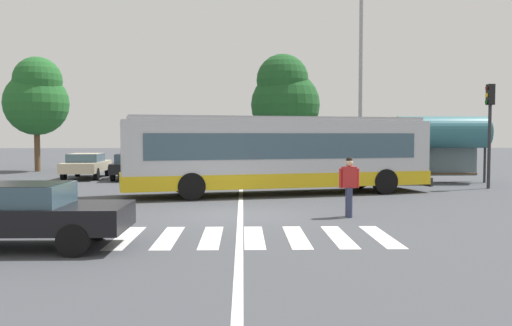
{
  "coord_description": "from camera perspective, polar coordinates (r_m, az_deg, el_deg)",
  "views": [
    {
      "loc": [
        0.1,
        -15.54,
        2.35
      ],
      "look_at": [
        0.59,
        4.3,
        1.3
      ],
      "focal_mm": 37.29,
      "sensor_mm": 36.0,
      "label": 1
    }
  ],
  "objects": [
    {
      "name": "parked_car_blue",
      "position": [
        29.16,
        -7.6,
        -0.11
      ],
      "size": [
        2.23,
        4.65,
        1.35
      ],
      "color": "black",
      "rests_on": "ground_plane"
    },
    {
      "name": "background_tree_right",
      "position": [
        35.34,
        3.09,
        7.0
      ],
      "size": [
        4.56,
        4.56,
        7.64
      ],
      "color": "brown",
      "rests_on": "ground_plane"
    },
    {
      "name": "parked_car_silver",
      "position": [
        29.23,
        8.75,
        -0.11
      ],
      "size": [
        1.95,
        4.54,
        1.35
      ],
      "color": "black",
      "rests_on": "ground_plane"
    },
    {
      "name": "parked_car_champagne",
      "position": [
        30.23,
        -17.74,
        -0.12
      ],
      "size": [
        2.05,
        4.59,
        1.35
      ],
      "color": "black",
      "rests_on": "ground_plane"
    },
    {
      "name": "city_transit_bus",
      "position": [
        21.12,
        2.37,
        0.96
      ],
      "size": [
        12.57,
        5.43,
        3.06
      ],
      "color": "black",
      "rests_on": "ground_plane"
    },
    {
      "name": "parked_car_charcoal",
      "position": [
        29.2,
        -1.92,
        -0.08
      ],
      "size": [
        2.06,
        4.59,
        1.35
      ],
      "color": "black",
      "rests_on": "ground_plane"
    },
    {
      "name": "traffic_light_far_corner",
      "position": [
        25.35,
        23.79,
        4.39
      ],
      "size": [
        0.33,
        0.32,
        4.56
      ],
      "color": "#28282B",
      "rests_on": "ground_plane"
    },
    {
      "name": "ground_plane",
      "position": [
        15.72,
        -1.78,
        -5.57
      ],
      "size": [
        160.0,
        160.0,
        0.0
      ],
      "primitive_type": "plane",
      "color": "#424449"
    },
    {
      "name": "twin_arm_street_lamp",
      "position": [
        28.56,
        11.18,
        10.34
      ],
      "size": [
        4.0,
        0.32,
        9.96
      ],
      "color": "#939399",
      "rests_on": "ground_plane"
    },
    {
      "name": "lane_center_line",
      "position": [
        17.7,
        -1.66,
        -4.59
      ],
      "size": [
        0.16,
        24.0,
        0.01
      ],
      "primitive_type": "cube",
      "color": "silver",
      "rests_on": "ground_plane"
    },
    {
      "name": "foreground_sedan",
      "position": [
        12.1,
        -24.3,
        -4.77
      ],
      "size": [
        4.5,
        1.88,
        1.35
      ],
      "color": "black",
      "rests_on": "ground_plane"
    },
    {
      "name": "pedestrian_crossing_street",
      "position": [
        15.4,
        9.95,
        -2.17
      ],
      "size": [
        0.58,
        0.38,
        1.72
      ],
      "color": "#333856",
      "rests_on": "ground_plane"
    },
    {
      "name": "crosswalk_painted_stripes",
      "position": [
        12.34,
        -0.21,
        -7.94
      ],
      "size": [
        6.33,
        2.75,
        0.01
      ],
      "color": "silver",
      "rests_on": "ground_plane"
    },
    {
      "name": "background_tree_left",
      "position": [
        36.97,
        -22.47,
        6.56
      ],
      "size": [
        4.06,
        4.06,
        7.31
      ],
      "color": "brown",
      "rests_on": "ground_plane"
    },
    {
      "name": "parked_car_black",
      "position": [
        29.16,
        -13.1,
        -0.16
      ],
      "size": [
        2.21,
        4.64,
        1.35
      ],
      "color": "black",
      "rests_on": "ground_plane"
    },
    {
      "name": "parked_car_white",
      "position": [
        28.61,
        3.19,
        -0.15
      ],
      "size": [
        1.89,
        4.51,
        1.35
      ],
      "color": "black",
      "rests_on": "ground_plane"
    },
    {
      "name": "bus_stop_shelter",
      "position": [
        27.54,
        19.29,
        3.0
      ],
      "size": [
        4.44,
        1.54,
        3.25
      ],
      "color": "#28282B",
      "rests_on": "ground_plane"
    }
  ]
}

